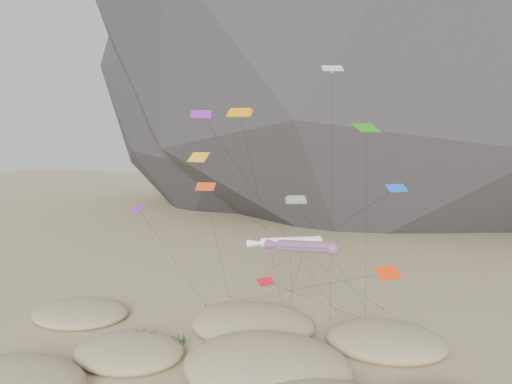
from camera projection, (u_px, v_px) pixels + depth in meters
dunes at (228, 367)px, 45.25m from camera, size 53.00×35.22×4.32m
dune_grass at (230, 369)px, 44.71m from camera, size 39.90×29.87×1.53m
kite_stakes at (294, 310)px, 62.24m from camera, size 21.89×7.43×0.30m
rainbow_tube_kite at (302, 246)px, 45.81m from camera, size 8.73×15.11×12.45m
white_tube_kite at (286, 242)px, 49.85m from camera, size 7.62×14.96×11.89m
orange_parafoil at (240, 115)px, 55.08m from camera, size 4.12×9.23×24.82m
multi_parafoil at (298, 202)px, 47.11m from camera, size 5.98×17.92×16.09m
delta_kites at (282, 176)px, 49.15m from camera, size 27.55×21.47×29.18m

